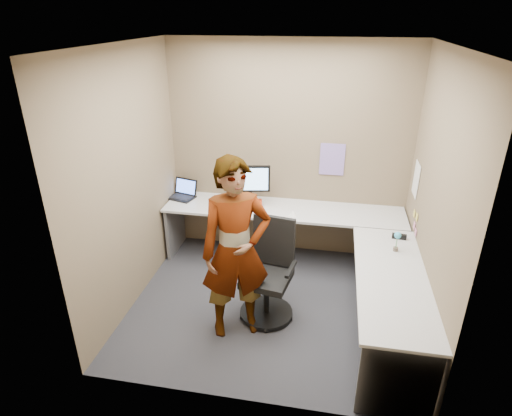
% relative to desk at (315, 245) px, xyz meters
% --- Properties ---
extents(ground, '(3.00, 3.00, 0.00)m').
position_rel_desk_xyz_m(ground, '(-0.44, -0.39, -0.59)').
color(ground, '#27272D').
rests_on(ground, ground).
extents(wall_back, '(3.00, 0.00, 3.00)m').
position_rel_desk_xyz_m(wall_back, '(-0.44, 0.91, 0.76)').
color(wall_back, brown).
rests_on(wall_back, ground).
extents(wall_right, '(0.00, 2.70, 2.70)m').
position_rel_desk_xyz_m(wall_right, '(1.06, -0.39, 0.76)').
color(wall_right, brown).
rests_on(wall_right, ground).
extents(wall_left, '(0.00, 2.70, 2.70)m').
position_rel_desk_xyz_m(wall_left, '(-1.94, -0.39, 0.76)').
color(wall_left, brown).
rests_on(wall_left, ground).
extents(ceiling, '(3.00, 3.00, 0.00)m').
position_rel_desk_xyz_m(ceiling, '(-0.44, -0.39, 2.11)').
color(ceiling, white).
rests_on(ceiling, wall_back).
extents(desk, '(2.98, 2.58, 0.73)m').
position_rel_desk_xyz_m(desk, '(0.00, 0.00, 0.00)').
color(desk, '#B8B8B8').
rests_on(desk, ground).
extents(paper_ream, '(0.35, 0.28, 0.06)m').
position_rel_desk_xyz_m(paper_ream, '(-0.86, 0.56, 0.17)').
color(paper_ream, red).
rests_on(paper_ream, desk).
extents(monitor, '(0.50, 0.18, 0.47)m').
position_rel_desk_xyz_m(monitor, '(-0.86, 0.58, 0.48)').
color(monitor, black).
rests_on(monitor, paper_ream).
extents(laptop, '(0.38, 0.35, 0.23)m').
position_rel_desk_xyz_m(laptop, '(-1.77, 0.71, 0.20)').
color(laptop, black).
rests_on(laptop, desk).
extents(trackball_mouse, '(0.12, 0.08, 0.07)m').
position_rel_desk_xyz_m(trackball_mouse, '(-1.23, 0.67, 0.17)').
color(trackball_mouse, '#B7B7BC').
rests_on(trackball_mouse, desk).
extents(origami, '(0.10, 0.10, 0.06)m').
position_rel_desk_xyz_m(origami, '(-0.30, 0.42, 0.17)').
color(origami, white).
rests_on(origami, desk).
extents(stapler, '(0.15, 0.06, 0.05)m').
position_rel_desk_xyz_m(stapler, '(0.89, 0.05, 0.17)').
color(stapler, black).
rests_on(stapler, desk).
extents(flower, '(0.07, 0.07, 0.22)m').
position_rel_desk_xyz_m(flower, '(0.82, -0.22, 0.28)').
color(flower, brown).
rests_on(flower, desk).
extents(calendar_purple, '(0.30, 0.01, 0.40)m').
position_rel_desk_xyz_m(calendar_purple, '(0.11, 0.90, 0.71)').
color(calendar_purple, '#846BB7').
rests_on(calendar_purple, wall_back).
extents(calendar_white, '(0.01, 0.28, 0.38)m').
position_rel_desk_xyz_m(calendar_white, '(1.05, 0.51, 0.66)').
color(calendar_white, white).
rests_on(calendar_white, wall_right).
extents(sticky_note_a, '(0.01, 0.07, 0.07)m').
position_rel_desk_xyz_m(sticky_note_a, '(1.05, 0.16, 0.36)').
color(sticky_note_a, '#F2E059').
rests_on(sticky_note_a, wall_right).
extents(sticky_note_b, '(0.01, 0.07, 0.07)m').
position_rel_desk_xyz_m(sticky_note_b, '(1.05, 0.21, 0.23)').
color(sticky_note_b, pink).
rests_on(sticky_note_b, wall_right).
extents(sticky_note_c, '(0.01, 0.07, 0.07)m').
position_rel_desk_xyz_m(sticky_note_c, '(1.05, 0.09, 0.21)').
color(sticky_note_c, pink).
rests_on(sticky_note_c, wall_right).
extents(sticky_note_d, '(0.01, 0.07, 0.07)m').
position_rel_desk_xyz_m(sticky_note_d, '(1.05, 0.31, 0.33)').
color(sticky_note_d, '#F2E059').
rests_on(sticky_note_d, wall_right).
extents(office_chair, '(0.58, 0.56, 1.06)m').
position_rel_desk_xyz_m(office_chair, '(-0.44, -0.51, -0.16)').
color(office_chair, black).
rests_on(office_chair, ground).
extents(person, '(0.79, 0.68, 1.83)m').
position_rel_desk_xyz_m(person, '(-0.71, -0.82, 0.33)').
color(person, '#999399').
rests_on(person, ground).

